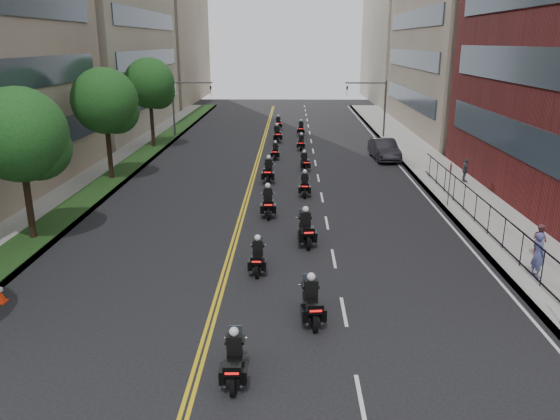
# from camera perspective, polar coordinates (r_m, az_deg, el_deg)

# --- Properties ---
(ground) EXTENTS (160.00, 160.00, 0.00)m
(ground) POSITION_cam_1_polar(r_m,az_deg,el_deg) (15.70, -3.93, -18.95)
(ground) COLOR black
(ground) RESTS_ON ground
(sidewalk_right) EXTENTS (4.00, 90.00, 0.15)m
(sidewalk_right) POSITION_cam_1_polar(r_m,az_deg,el_deg) (40.18, 16.68, 3.26)
(sidewalk_right) COLOR gray
(sidewalk_right) RESTS_ON ground
(sidewalk_left) EXTENTS (4.00, 90.00, 0.15)m
(sidewalk_left) POSITION_cam_1_polar(r_m,az_deg,el_deg) (40.94, -17.79, 3.41)
(sidewalk_left) COLOR gray
(sidewalk_left) RESTS_ON ground
(grass_strip) EXTENTS (2.00, 90.00, 0.04)m
(grass_strip) POSITION_cam_1_polar(r_m,az_deg,el_deg) (40.66, -16.73, 3.55)
(grass_strip) COLOR #143613
(grass_strip) RESTS_ON sidewalk_left
(building_right_far) EXTENTS (15.00, 28.00, 26.00)m
(building_right_far) POSITION_cam_1_polar(r_m,az_deg,el_deg) (92.92, 14.59, 18.98)
(building_right_far) COLOR gray
(building_right_far) RESTS_ON ground
(building_left_far) EXTENTS (16.00, 28.00, 26.00)m
(building_left_far) POSITION_cam_1_polar(r_m,az_deg,el_deg) (93.64, -13.95, 19.01)
(building_left_far) COLOR gray
(building_left_far) RESTS_ON ground
(iron_fence) EXTENTS (0.05, 28.00, 1.50)m
(iron_fence) POSITION_cam_1_polar(r_m,az_deg,el_deg) (27.75, 21.65, -1.57)
(iron_fence) COLOR black
(iron_fence) RESTS_ON sidewalk_right
(street_trees) EXTENTS (4.40, 38.40, 7.98)m
(street_trees) POSITION_cam_1_polar(r_m,az_deg,el_deg) (33.82, -20.45, 9.14)
(street_trees) COLOR #321F16
(street_trees) RESTS_ON ground
(traffic_signal_right) EXTENTS (4.09, 0.20, 5.60)m
(traffic_signal_right) POSITION_cam_1_polar(r_m,az_deg,el_deg) (55.52, 9.95, 11.20)
(traffic_signal_right) COLOR #3F3F44
(traffic_signal_right) RESTS_ON ground
(traffic_signal_left) EXTENTS (4.09, 0.20, 5.60)m
(traffic_signal_left) POSITION_cam_1_polar(r_m,az_deg,el_deg) (55.96, -10.14, 11.24)
(traffic_signal_left) COLOR #3F3F44
(traffic_signal_left) RESTS_ON ground
(motorcycle_0) EXTENTS (0.51, 2.18, 1.61)m
(motorcycle_0) POSITION_cam_1_polar(r_m,az_deg,el_deg) (16.02, -4.80, -15.39)
(motorcycle_0) COLOR black
(motorcycle_0) RESTS_ON ground
(motorcycle_1) EXTENTS (0.67, 2.35, 1.73)m
(motorcycle_1) POSITION_cam_1_polar(r_m,az_deg,el_deg) (19.00, 3.31, -9.63)
(motorcycle_1) COLOR black
(motorcycle_1) RESTS_ON ground
(motorcycle_2) EXTENTS (0.49, 2.15, 1.59)m
(motorcycle_2) POSITION_cam_1_polar(r_m,az_deg,el_deg) (22.88, -2.35, -4.96)
(motorcycle_2) COLOR black
(motorcycle_2) RESTS_ON ground
(motorcycle_3) EXTENTS (0.71, 2.48, 1.84)m
(motorcycle_3) POSITION_cam_1_polar(r_m,az_deg,el_deg) (25.90, 2.71, -2.04)
(motorcycle_3) COLOR black
(motorcycle_3) RESTS_ON ground
(motorcycle_4) EXTENTS (0.62, 2.49, 1.83)m
(motorcycle_4) POSITION_cam_1_polar(r_m,az_deg,el_deg) (30.10, -1.27, 0.74)
(motorcycle_4) COLOR black
(motorcycle_4) RESTS_ON ground
(motorcycle_5) EXTENTS (0.52, 2.23, 1.65)m
(motorcycle_5) POSITION_cam_1_polar(r_m,az_deg,el_deg) (34.15, 2.60, 2.59)
(motorcycle_5) COLOR black
(motorcycle_5) RESTS_ON ground
(motorcycle_6) EXTENTS (0.59, 2.53, 1.87)m
(motorcycle_6) POSITION_cam_1_polar(r_m,az_deg,el_deg) (37.40, -1.20, 4.03)
(motorcycle_6) COLOR black
(motorcycle_6) RESTS_ON ground
(motorcycle_7) EXTENTS (0.63, 2.07, 1.53)m
(motorcycle_7) POSITION_cam_1_polar(r_m,az_deg,el_deg) (41.01, 2.57, 5.00)
(motorcycle_7) COLOR black
(motorcycle_7) RESTS_ON ground
(motorcycle_8) EXTENTS (0.49, 2.08, 1.53)m
(motorcycle_8) POSITION_cam_1_polar(r_m,az_deg,el_deg) (44.93, -0.48, 6.10)
(motorcycle_8) COLOR black
(motorcycle_8) RESTS_ON ground
(motorcycle_9) EXTENTS (0.54, 2.08, 1.54)m
(motorcycle_9) POSITION_cam_1_polar(r_m,az_deg,el_deg) (48.90, 2.24, 7.00)
(motorcycle_9) COLOR black
(motorcycle_9) RESTS_ON ground
(motorcycle_10) EXTENTS (0.72, 2.45, 1.81)m
(motorcycle_10) POSITION_cam_1_polar(r_m,az_deg,el_deg) (52.83, -0.31, 7.89)
(motorcycle_10) COLOR black
(motorcycle_10) RESTS_ON ground
(motorcycle_11) EXTENTS (0.54, 2.23, 1.64)m
(motorcycle_11) POSITION_cam_1_polar(r_m,az_deg,el_deg) (56.75, 2.21, 8.46)
(motorcycle_11) COLOR black
(motorcycle_11) RESTS_ON ground
(motorcycle_12) EXTENTS (0.58, 2.18, 1.61)m
(motorcycle_12) POSITION_cam_1_polar(r_m,az_deg,el_deg) (60.63, -0.18, 9.02)
(motorcycle_12) COLOR black
(motorcycle_12) RESTS_ON ground
(parked_sedan) EXTENTS (2.12, 5.12, 1.65)m
(parked_sedan) POSITION_cam_1_polar(r_m,az_deg,el_deg) (45.59, 10.84, 6.23)
(parked_sedan) COLOR black
(parked_sedan) RESTS_ON ground
(pedestrian_a) EXTENTS (0.61, 0.78, 1.89)m
(pedestrian_a) POSITION_cam_1_polar(r_m,az_deg,el_deg) (24.21, 25.38, -4.24)
(pedestrian_a) COLOR #4A5089
(pedestrian_a) RESTS_ON sidewalk_right
(pedestrian_b) EXTENTS (0.75, 0.85, 1.46)m
(pedestrian_b) POSITION_cam_1_polar(r_m,az_deg,el_deg) (26.67, 25.51, -2.84)
(pedestrian_b) COLOR #874950
(pedestrian_b) RESTS_ON sidewalk_right
(pedestrian_c) EXTENTS (0.43, 0.96, 1.61)m
(pedestrian_c) POSITION_cam_1_polar(r_m,az_deg,el_deg) (38.92, 18.80, 3.96)
(pedestrian_c) COLOR #47464E
(pedestrian_c) RESTS_ON sidewalk_right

